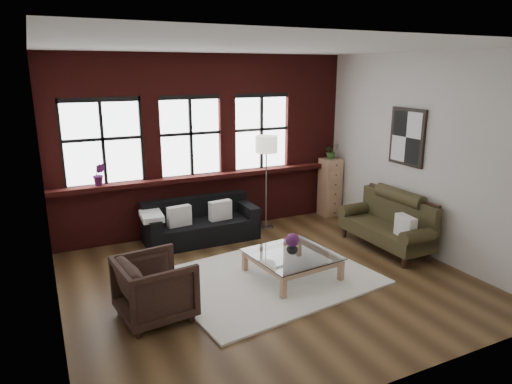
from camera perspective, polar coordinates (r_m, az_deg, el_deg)
name	(u,v)px	position (r m, az deg, el deg)	size (l,w,h in m)	color
floor	(268,280)	(6.68, 1.50, -10.89)	(5.50, 5.50, 0.00)	#442E19
ceiling	(270,47)	(6.01, 1.72, 17.70)	(5.50, 5.50, 0.00)	white
wall_back	(206,144)	(8.41, -6.32, 5.92)	(5.50, 5.50, 0.00)	beige
wall_front	(401,227)	(4.18, 17.67, -4.15)	(5.50, 5.50, 0.00)	beige
wall_left	(46,195)	(5.49, -24.79, -0.31)	(5.00, 5.00, 0.00)	beige
wall_right	(421,155)	(7.79, 19.92, 4.38)	(5.00, 5.00, 0.00)	beige
brick_backwall	(207,145)	(8.35, -6.18, 5.87)	(5.50, 0.12, 3.20)	#501513
sill_ledge	(209,176)	(8.38, -5.86, 2.00)	(5.50, 0.30, 0.08)	#501513
window_left	(103,143)	(7.92, -18.62, 5.77)	(1.38, 0.10, 1.50)	black
window_mid	(190,138)	(8.24, -8.20, 6.73)	(1.38, 0.10, 1.50)	black
window_right	(261,133)	(8.77, 0.60, 7.38)	(1.38, 0.10, 1.50)	black
wall_poster	(407,137)	(7.94, 18.38, 6.53)	(0.05, 0.74, 0.94)	black
shag_rug	(269,277)	(6.71, 1.68, -10.63)	(2.82, 2.21, 0.03)	white
dark_sofa	(201,221)	(8.05, -6.87, -3.68)	(1.94, 0.79, 0.70)	black
pillow_a	(179,216)	(7.78, -9.57, -2.98)	(0.40, 0.14, 0.34)	silver
pillow_b	(220,210)	(8.01, -4.49, -2.30)	(0.40, 0.14, 0.34)	silver
vintage_settee	(385,223)	(7.89, 15.88, -3.69)	(0.77, 1.74, 0.93)	#342D18
pillow_settee	(405,226)	(7.44, 18.17, -4.11)	(0.14, 0.38, 0.34)	silver
armchair	(155,288)	(5.73, -12.50, -11.62)	(0.82, 0.85, 0.77)	black
coffee_table	(292,265)	(6.71, 4.50, -9.14)	(1.11, 1.11, 0.37)	tan
vase	(292,248)	(6.61, 4.55, -7.00)	(0.16, 0.16, 0.17)	#B2B2B2
flowers	(292,240)	(6.56, 4.57, -5.99)	(0.19, 0.19, 0.19)	#60205D
drawer_chest	(330,187)	(9.45, 9.21, 0.60)	(0.36, 0.36, 1.19)	tan
potted_plant_top	(331,151)	(9.30, 9.40, 5.07)	(0.28, 0.24, 0.31)	#2D5923
floor_lamp	(266,179)	(8.48, 1.28, 1.63)	(0.40, 0.40, 1.91)	#A5A5A8
sill_plant	(99,174)	(7.87, -19.01, 2.09)	(0.21, 0.17, 0.38)	#60205D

